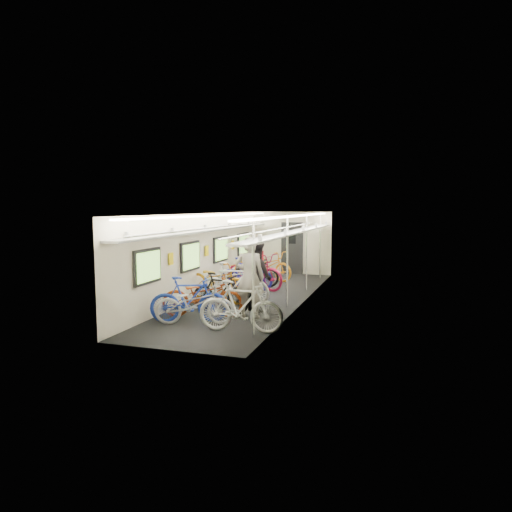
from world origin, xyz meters
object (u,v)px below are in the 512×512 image
Objects in this scene: bicycle_1 at (189,300)px; backpack at (258,258)px; passenger_mid at (257,276)px; passenger_near at (250,277)px; bicycle_0 at (194,304)px.

backpack reaches higher than bicycle_1.
passenger_near is at bearing 138.24° from passenger_mid.
backpack is at bearing -33.01° from passenger_mid.
passenger_mid is at bearing -90.19° from passenger_near.
bicycle_1 is at bearing 98.90° from passenger_mid.
passenger_mid is 0.56m from backpack.
backpack is (1.01, 1.96, 0.76)m from bicycle_1.
bicycle_1 is at bearing 31.23° from passenger_near.
bicycle_1 is 0.91× the size of passenger_near.
bicycle_0 is 1.97m from passenger_mid.
passenger_near is at bearing -68.51° from backpack.
bicycle_0 is 1.01× the size of bicycle_1.
passenger_near is at bearing -75.95° from bicycle_1.
passenger_near is 1.08× the size of passenger_mid.
passenger_near is at bearing -63.76° from bicycle_0.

